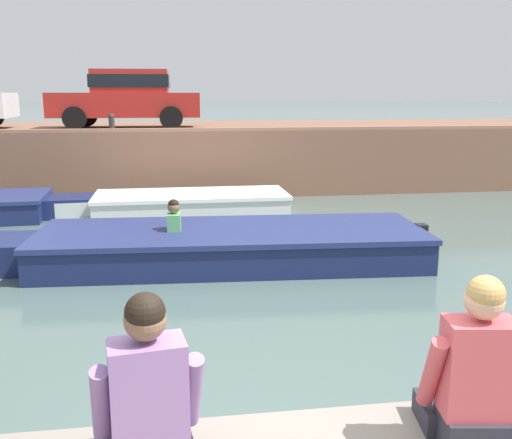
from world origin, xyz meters
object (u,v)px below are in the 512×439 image
Objects in this scene: bottle_drink at (464,435)px; boat_moored_central_white at (183,203)px; motorboat_passing at (213,246)px; person_seated_right at (473,379)px; car_left_inner_red at (128,96)px; mooring_bollard_mid at (112,122)px; person_seated_left at (148,405)px.

boat_moored_central_white is at bearing 97.15° from bottle_drink.
person_seated_right reaches higher than motorboat_passing.
boat_moored_central_white is 1.27× the size of car_left_inner_red.
mooring_bollard_mid is 2.18× the size of bottle_drink.
boat_moored_central_white is 3.03m from mooring_bollard_mid.
car_left_inner_red is 4.14× the size of person_seated_right.
motorboat_passing is 6.45m from mooring_bollard_mid.
person_seated_right reaches higher than boat_moored_central_white.
motorboat_passing is 6.24m from bottle_drink.
mooring_bollard_mid reaches higher than boat_moored_central_white.
bottle_drink is at bearing -76.38° from mooring_bollard_mid.
car_left_inner_red reaches higher than bottle_drink.
car_left_inner_red is 4.14× the size of person_seated_left.
mooring_bollard_mid is (-0.32, -1.58, -0.61)m from car_left_inner_red.
motorboat_passing is at bearing 98.93° from person_seated_right.
motorboat_passing is at bearing 98.18° from bottle_drink.
mooring_bollard_mid is (-2.03, 5.89, 1.67)m from motorboat_passing.
person_seated_right is (0.95, -6.07, 0.85)m from motorboat_passing.
boat_moored_central_white is at bearing -69.02° from car_left_inner_red.
person_seated_left reaches higher than motorboat_passing.
person_seated_left reaches higher than boat_moored_central_white.
mooring_bollard_mid is 0.46× the size of person_seated_left.
car_left_inner_red is 19.59× the size of bottle_drink.
car_left_inner_red is (-1.33, 3.46, 2.33)m from boat_moored_central_white.
person_seated_right is at bearing -75.98° from mooring_bollard_mid.
boat_moored_central_white is 10.26m from bottle_drink.
car_left_inner_red reaches higher than person_seated_left.
person_seated_left is (1.29, -11.97, -0.82)m from mooring_bollard_mid.
car_left_inner_red is at bearing 101.16° from person_seated_right.
car_left_inner_red is 13.66m from person_seated_left.
person_seated_right is at bearing -82.40° from boat_moored_central_white.
person_seated_right is 4.73× the size of bottle_drink.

